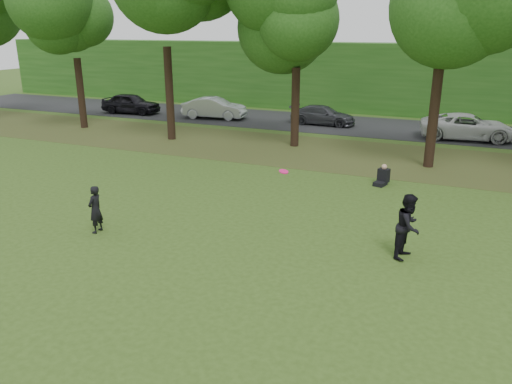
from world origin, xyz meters
TOP-DOWN VIEW (x-y plane):
  - ground at (0.00, 0.00)m, footprint 120.00×120.00m
  - leaf_litter at (0.00, 13.00)m, footprint 60.00×7.00m
  - street at (0.00, 21.00)m, footprint 70.00×7.00m
  - far_hedge at (0.00, 27.00)m, footprint 70.00×3.00m
  - player_left at (-4.81, 0.22)m, footprint 0.38×0.56m
  - player_right at (4.26, 2.14)m, footprint 0.88×1.02m
  - parked_cars at (-2.30, 19.64)m, footprint 35.86×3.57m
  - frisbee at (0.77, 1.72)m, footprint 0.29×0.30m
  - seated_person at (2.52, 8.72)m, footprint 0.58×0.81m

SIDE VIEW (x-z plane):
  - ground at x=0.00m, z-range 0.00..0.00m
  - leaf_litter at x=0.00m, z-range 0.00..0.01m
  - street at x=0.00m, z-range 0.00..0.02m
  - seated_person at x=2.52m, z-range -0.10..0.73m
  - parked_cars at x=-2.30m, z-range -0.02..1.45m
  - player_left at x=-4.81m, z-range 0.00..1.50m
  - player_right at x=4.26m, z-range 0.00..1.83m
  - frisbee at x=0.77m, z-range 2.13..2.24m
  - far_hedge at x=0.00m, z-range 0.00..5.00m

